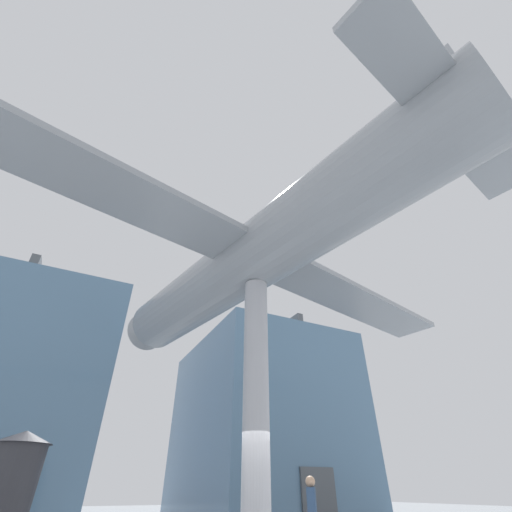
{
  "coord_description": "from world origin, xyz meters",
  "views": [
    {
      "loc": [
        -3.8,
        -7.59,
        1.45
      ],
      "look_at": [
        0.0,
        0.0,
        7.26
      ],
      "focal_mm": 24.0,
      "sensor_mm": 36.0,
      "label": 1
    }
  ],
  "objects": [
    {
      "name": "visitor_person",
      "position": [
        2.58,
        1.81,
        1.02
      ],
      "size": [
        0.42,
        0.45,
        1.77
      ],
      "rotation": [
        0.0,
        0.0,
        4.02
      ],
      "color": "#2D3D56",
      "rests_on": "ground_plane"
    },
    {
      "name": "glass_pavilion_right",
      "position": [
        6.92,
        13.08,
        4.76
      ],
      "size": [
        8.52,
        10.92,
        10.1
      ],
      "color": "slate",
      "rests_on": "ground_plane"
    },
    {
      "name": "info_kiosk",
      "position": [
        -4.61,
        2.91,
        1.34
      ],
      "size": [
        1.26,
        1.26,
        2.6
      ],
      "color": "#333338",
      "rests_on": "ground_plane"
    },
    {
      "name": "support_pylon_central",
      "position": [
        0.0,
        0.0,
        3.13
      ],
      "size": [
        0.62,
        0.62,
        6.27
      ],
      "color": "#B7B7BC",
      "rests_on": "ground_plane"
    },
    {
      "name": "suspended_airplane",
      "position": [
        -0.04,
        0.17,
        7.27
      ],
      "size": [
        18.22,
        14.81,
        2.99
      ],
      "rotation": [
        0.0,
        0.0,
        0.23
      ],
      "color": "#93999E",
      "rests_on": "support_pylon_central"
    }
  ]
}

